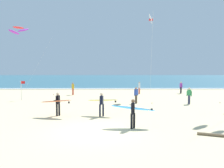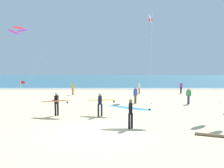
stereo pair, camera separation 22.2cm
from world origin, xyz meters
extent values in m
plane|color=beige|center=(0.00, 0.00, 0.00)|extent=(160.00, 160.00, 0.00)
cube|color=#2D6075|center=(0.00, 53.68, 0.04)|extent=(160.00, 60.00, 0.08)
cube|color=white|center=(0.00, 23.98, 0.09)|extent=(160.00, 0.89, 0.01)
cylinder|color=black|center=(1.93, 0.44, 0.44)|extent=(0.13, 0.13, 0.88)
cylinder|color=black|center=(2.09, 0.58, 0.44)|extent=(0.13, 0.13, 0.88)
cube|color=black|center=(2.01, 0.51, 1.18)|extent=(0.24, 0.36, 0.60)
cube|color=blue|center=(1.90, 0.52, 1.22)|extent=(0.03, 0.20, 0.32)
sphere|color=brown|center=(2.01, 0.51, 1.60)|extent=(0.21, 0.21, 0.21)
cylinder|color=black|center=(1.98, 0.28, 1.14)|extent=(0.09, 0.09, 0.56)
cylinder|color=black|center=(2.03, 0.74, 1.29)|extent=(0.09, 0.09, 0.26)
cylinder|color=black|center=(1.99, 0.83, 1.16)|extent=(0.26, 0.11, 0.14)
ellipsoid|color=#3399D8|center=(2.05, 0.87, 1.12)|extent=(2.64, 0.88, 0.32)
cube|color=#333333|center=(2.05, 0.87, 1.16)|extent=(2.26, 0.28, 0.23)
cube|color=#262628|center=(3.13, 0.74, 1.05)|extent=(0.12, 0.03, 0.14)
cylinder|color=black|center=(-3.15, 3.90, 0.44)|extent=(0.13, 0.13, 0.88)
cylinder|color=black|center=(-3.01, 4.04, 0.44)|extent=(0.13, 0.13, 0.88)
cube|color=black|center=(-3.08, 3.97, 1.18)|extent=(0.25, 0.37, 0.60)
cube|color=yellow|center=(-3.18, 3.99, 1.22)|extent=(0.04, 0.20, 0.32)
sphere|color=beige|center=(-3.08, 3.97, 1.60)|extent=(0.21, 0.21, 0.21)
cylinder|color=black|center=(-3.12, 3.75, 1.29)|extent=(0.09, 0.09, 0.26)
cylinder|color=black|center=(-3.19, 3.67, 1.16)|extent=(0.26, 0.12, 0.14)
cylinder|color=black|center=(-3.04, 4.20, 1.14)|extent=(0.09, 0.09, 0.56)
ellipsoid|color=orange|center=(-3.14, 3.62, 1.12)|extent=(2.34, 0.88, 0.26)
cube|color=#333333|center=(-3.14, 3.62, 1.16)|extent=(1.98, 0.34, 0.18)
cube|color=#262628|center=(-2.19, 3.46, 1.05)|extent=(0.12, 0.03, 0.14)
cylinder|color=black|center=(-0.03, 3.67, 0.44)|extent=(0.13, 0.13, 0.88)
cylinder|color=black|center=(0.20, 3.78, 0.44)|extent=(0.13, 0.13, 0.88)
cube|color=black|center=(0.09, 3.72, 1.18)|extent=(0.27, 0.37, 0.60)
cube|color=white|center=(-0.02, 3.75, 1.22)|extent=(0.05, 0.20, 0.32)
sphere|color=beige|center=(0.09, 3.72, 1.60)|extent=(0.21, 0.21, 0.21)
cylinder|color=black|center=(0.04, 3.50, 1.14)|extent=(0.09, 0.09, 0.56)
cylinder|color=black|center=(0.13, 3.95, 1.29)|extent=(0.09, 0.09, 0.26)
cylinder|color=black|center=(0.09, 4.05, 1.16)|extent=(0.26, 0.13, 0.14)
ellipsoid|color=#EFD14C|center=(0.16, 4.08, 1.12)|extent=(2.30, 0.95, 0.17)
cube|color=#333333|center=(0.16, 4.08, 1.16)|extent=(1.94, 0.44, 0.09)
cube|color=#262628|center=(1.09, 3.88, 1.05)|extent=(0.12, 0.04, 0.14)
cone|color=white|center=(5.29, 13.70, 8.99)|extent=(0.62, 1.28, 1.21)
cube|color=red|center=(5.29, 13.70, 8.85)|extent=(0.44, 0.08, 0.24)
cylinder|color=silver|center=(5.01, 11.53, 4.41)|extent=(0.57, 4.36, 8.63)
cylinder|color=brown|center=(4.73, 9.35, 0.05)|extent=(0.06, 0.06, 0.10)
ellipsoid|color=purple|center=(-10.01, 13.32, 7.41)|extent=(1.31, 1.38, 0.58)
ellipsoid|color=red|center=(-9.24, 12.68, 7.78)|extent=(1.31, 1.38, 0.20)
ellipsoid|color=purple|center=(-8.47, 12.03, 7.41)|extent=(1.31, 1.38, 0.58)
cylinder|color=silver|center=(-7.83, 14.36, 3.70)|extent=(2.83, 3.38, 7.21)
cylinder|color=brown|center=(-6.42, 16.04, 0.05)|extent=(0.06, 0.06, 0.10)
cylinder|color=brown|center=(9.17, 4.22, 0.05)|extent=(0.06, 0.06, 0.10)
cylinder|color=brown|center=(11.45, 9.60, 0.05)|extent=(0.06, 0.06, 0.10)
cylinder|color=#4C3D2D|center=(3.21, 9.50, 0.42)|extent=(0.22, 0.22, 0.84)
cube|color=#3351B7|center=(3.21, 9.50, 1.11)|extent=(0.36, 0.33, 0.54)
sphere|color=#A87A59|center=(3.21, 9.50, 1.49)|extent=(0.20, 0.20, 0.20)
cylinder|color=#3351B7|center=(3.38, 9.62, 1.01)|extent=(0.08, 0.08, 0.50)
cylinder|color=#3351B7|center=(3.04, 9.37, 1.01)|extent=(0.08, 0.08, 0.50)
cylinder|color=#D8593F|center=(4.51, 17.24, 0.42)|extent=(0.22, 0.22, 0.84)
cube|color=white|center=(4.51, 17.24, 1.11)|extent=(0.19, 0.33, 0.54)
sphere|color=tan|center=(4.51, 17.24, 1.49)|extent=(0.20, 0.20, 0.20)
cylinder|color=white|center=(4.50, 17.45, 1.01)|extent=(0.08, 0.08, 0.50)
cylinder|color=white|center=(4.52, 17.03, 1.01)|extent=(0.08, 0.08, 0.50)
cylinder|color=black|center=(10.15, 17.78, 0.42)|extent=(0.22, 0.22, 0.84)
cube|color=purple|center=(10.15, 17.78, 1.11)|extent=(0.30, 0.37, 0.54)
sphere|color=beige|center=(10.15, 17.78, 1.49)|extent=(0.20, 0.20, 0.20)
cylinder|color=purple|center=(10.24, 17.59, 1.01)|extent=(0.08, 0.08, 0.50)
cylinder|color=purple|center=(10.05, 17.97, 1.01)|extent=(0.08, 0.08, 0.50)
cylinder|color=#2D334C|center=(8.22, 9.07, 0.42)|extent=(0.22, 0.22, 0.84)
cube|color=#339351|center=(8.22, 9.07, 1.11)|extent=(0.36, 0.33, 0.54)
sphere|color=beige|center=(8.22, 9.07, 1.49)|extent=(0.20, 0.20, 0.20)
cylinder|color=#339351|center=(8.05, 9.19, 1.01)|extent=(0.08, 0.08, 0.50)
cylinder|color=#339351|center=(8.39, 8.95, 1.01)|extent=(0.08, 0.08, 0.50)
cylinder|color=#D8593F|center=(-4.01, 16.19, 0.42)|extent=(0.22, 0.22, 0.84)
cube|color=gold|center=(-4.01, 16.19, 1.11)|extent=(0.34, 0.36, 0.54)
sphere|color=#A87A59|center=(-4.01, 16.19, 1.49)|extent=(0.20, 0.20, 0.20)
cylinder|color=gold|center=(-3.88, 16.03, 1.01)|extent=(0.08, 0.08, 0.50)
cylinder|color=gold|center=(-4.14, 16.35, 1.01)|extent=(0.08, 0.08, 0.50)
cylinder|color=silver|center=(-8.75, 11.69, 1.05)|extent=(0.05, 0.05, 2.10)
cube|color=red|center=(-8.53, 11.69, 1.90)|extent=(0.40, 0.02, 0.28)
cylinder|color=#846B4C|center=(6.06, -1.00, 0.07)|extent=(1.64, 0.73, 0.15)
camera|label=1|loc=(0.72, -12.32, 3.54)|focal=36.42mm
camera|label=2|loc=(0.94, -12.32, 3.54)|focal=36.42mm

